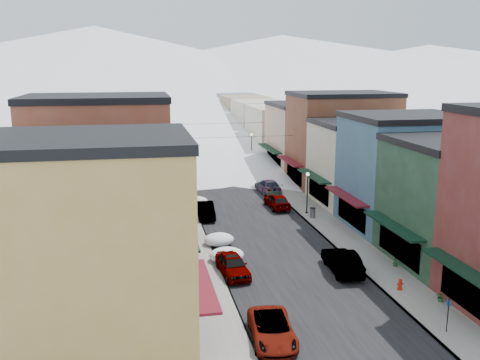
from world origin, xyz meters
name	(u,v)px	position (x,y,z in m)	size (l,w,h in m)	color
road	(206,159)	(0.00, 60.00, 0.01)	(10.00, 160.00, 0.01)	black
sidewalk_left	(164,160)	(-6.60, 60.00, 0.07)	(3.20, 160.00, 0.15)	gray
sidewalk_right	(247,157)	(6.60, 60.00, 0.07)	(3.20, 160.00, 0.15)	gray
curb_left	(174,160)	(-5.05, 60.00, 0.07)	(0.10, 160.00, 0.15)	slate
curb_right	(237,158)	(5.05, 60.00, 0.07)	(0.10, 160.00, 0.15)	slate
bldg_l_yellow	(92,246)	(-13.19, 4.00, 5.76)	(11.30, 8.70, 11.50)	#AF8840
bldg_l_cream	(102,219)	(-13.19, 12.50, 4.76)	(11.30, 8.20, 9.50)	#BCB097
bldg_l_brick_near	(100,173)	(-13.69, 20.50, 6.26)	(12.30, 8.20, 12.50)	brown
bldg_l_grayblue	(112,173)	(-13.19, 29.00, 4.51)	(11.30, 9.20, 9.00)	slate
bldg_l_brick_far	(105,149)	(-14.19, 38.00, 5.51)	(13.30, 9.20, 11.00)	brown
bldg_l_tan	(117,141)	(-13.19, 48.00, 5.01)	(11.30, 11.20, 10.00)	#8D7F5D
bldg_r_green	(463,201)	(13.19, 12.00, 4.76)	(11.30, 9.20, 9.50)	#1C3C27
bldg_r_blue	(405,172)	(13.19, 21.00, 5.26)	(11.30, 9.20, 10.50)	#325A72
bldg_r_cream	(368,162)	(13.69, 30.00, 4.51)	(12.30, 9.20, 9.00)	beige
bldg_r_brick_far	(341,139)	(14.19, 39.00, 5.76)	(13.30, 9.20, 11.50)	brown
bldg_r_tan	(308,137)	(13.19, 49.00, 4.76)	(11.30, 11.20, 9.50)	tan
distant_blocks	(191,119)	(0.00, 83.00, 4.00)	(34.00, 55.00, 8.00)	gray
mountain_ridge	(117,64)	(-19.47, 277.18, 14.36)	(670.00, 340.00, 34.00)	silver
overhead_cables	(218,130)	(0.00, 47.50, 6.20)	(16.40, 15.04, 0.04)	black
car_white_suv	(272,329)	(-3.85, 3.00, 0.69)	(2.31, 5.00, 1.39)	silver
car_silver_sedan	(233,265)	(-4.30, 12.60, 0.77)	(1.82, 4.52, 1.54)	#95969C
car_dark_hatch	(206,210)	(-4.30, 27.48, 0.75)	(1.59, 4.56, 1.50)	black
car_silver_wagon	(184,165)	(-4.30, 51.44, 0.86)	(2.41, 5.92, 1.72)	gray
car_green_sedan	(342,261)	(3.64, 11.65, 0.84)	(1.78, 5.10, 1.68)	black
car_gray_suv	(277,201)	(3.50, 29.52, 0.80)	(1.89, 4.70, 1.60)	gray
car_black_sedan	(268,186)	(4.30, 36.52, 0.77)	(2.16, 5.32, 1.54)	black
car_lane_silver	(205,164)	(-1.24, 51.19, 0.85)	(2.01, 5.00, 1.70)	#A5A8AD
car_lane_white	(204,146)	(1.02, 69.62, 0.70)	(2.33, 5.05, 1.40)	silver
fire_hydrant	(400,285)	(6.14, 7.63, 0.50)	(0.45, 0.34, 0.77)	red
parking_sign	(448,312)	(5.97, 1.83, 1.33)	(0.09, 0.27, 2.02)	black
trash_can	(313,213)	(5.91, 25.05, 0.65)	(0.57, 0.57, 0.97)	#5C5F62
streetlamp_near	(307,188)	(5.85, 26.68, 2.77)	(0.35, 0.35, 4.16)	black
streetlamp_far	(252,144)	(6.30, 55.00, 2.95)	(0.37, 0.37, 4.45)	black
planter_near	(441,297)	(7.80, 5.44, 0.47)	(0.58, 0.50, 0.64)	#27582A
planter_far	(395,262)	(7.80, 11.62, 0.45)	(0.34, 0.34, 0.61)	#285828
snow_pile_near	(227,255)	(-4.28, 15.32, 0.54)	(2.66, 2.83, 1.12)	white
snow_pile_mid	(219,239)	(-4.28, 19.14, 0.51)	(2.53, 2.75, 1.07)	white
snow_pile_far	(196,201)	(-4.70, 32.17, 0.49)	(2.43, 2.69, 1.03)	white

